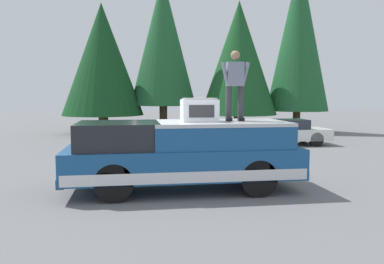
# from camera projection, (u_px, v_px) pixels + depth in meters

# --- Properties ---
(ground_plane) EXTENTS (90.00, 90.00, 0.00)m
(ground_plane) POSITION_uv_depth(u_px,v_px,m) (168.00, 190.00, 9.60)
(ground_plane) COLOR slate
(pickup_truck) EXTENTS (2.01, 5.54, 1.65)m
(pickup_truck) POSITION_uv_depth(u_px,v_px,m) (183.00, 154.00, 9.52)
(pickup_truck) COLOR navy
(pickup_truck) RESTS_ON ground
(compressor_unit) EXTENTS (0.65, 0.84, 0.56)m
(compressor_unit) POSITION_uv_depth(u_px,v_px,m) (199.00, 110.00, 9.41)
(compressor_unit) COLOR silver
(compressor_unit) RESTS_ON pickup_truck
(person_on_truck_bed) EXTENTS (0.29, 0.72, 1.69)m
(person_on_truck_bed) POSITION_uv_depth(u_px,v_px,m) (235.00, 84.00, 9.60)
(person_on_truck_bed) COLOR #333338
(person_on_truck_bed) RESTS_ON pickup_truck
(parked_car_white) EXTENTS (1.64, 4.10, 1.16)m
(parked_car_white) POSITION_uv_depth(u_px,v_px,m) (283.00, 132.00, 18.03)
(parked_car_white) COLOR white
(parked_car_white) RESTS_ON ground
(parked_car_black) EXTENTS (1.64, 4.10, 1.16)m
(parked_car_black) POSITION_uv_depth(u_px,v_px,m) (162.00, 134.00, 17.37)
(parked_car_black) COLOR black
(parked_car_black) RESTS_ON ground
(conifer_far_left) EXTENTS (3.67, 3.67, 10.29)m
(conifer_far_left) POSITION_uv_depth(u_px,v_px,m) (299.00, 35.00, 23.67)
(conifer_far_left) COLOR #4C3826
(conifer_far_left) RESTS_ON ground
(conifer_left) EXTENTS (4.48, 4.48, 7.69)m
(conifer_left) POSITION_uv_depth(u_px,v_px,m) (239.00, 58.00, 23.24)
(conifer_left) COLOR #4C3826
(conifer_left) RESTS_ON ground
(conifer_center_left) EXTENTS (3.94, 3.94, 9.31)m
(conifer_center_left) POSITION_uv_depth(u_px,v_px,m) (163.00, 41.00, 23.83)
(conifer_center_left) COLOR #4C3826
(conifer_center_left) RESTS_ON ground
(conifer_center_right) EXTENTS (4.70, 4.70, 7.52)m
(conifer_center_right) POSITION_uv_depth(u_px,v_px,m) (102.00, 60.00, 23.04)
(conifer_center_right) COLOR #4C3826
(conifer_center_right) RESTS_ON ground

